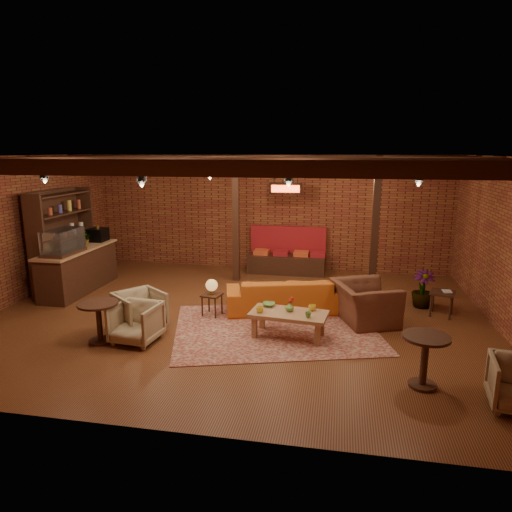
% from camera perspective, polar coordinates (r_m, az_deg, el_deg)
% --- Properties ---
extents(floor, '(10.00, 10.00, 0.00)m').
position_cam_1_polar(floor, '(9.43, -2.45, -7.47)').
color(floor, '#3D1D0F').
rests_on(floor, ground).
extents(ceiling, '(10.00, 8.00, 0.02)m').
position_cam_1_polar(ceiling, '(8.83, -2.65, 12.36)').
color(ceiling, black).
rests_on(ceiling, wall_back).
extents(wall_back, '(10.00, 0.02, 3.20)m').
position_cam_1_polar(wall_back, '(12.87, 1.50, 5.44)').
color(wall_back, maroon).
rests_on(wall_back, ground).
extents(wall_front, '(10.00, 0.02, 3.20)m').
position_cam_1_polar(wall_front, '(5.30, -12.40, -6.02)').
color(wall_front, maroon).
rests_on(wall_front, ground).
extents(wall_left, '(0.02, 8.00, 3.20)m').
position_cam_1_polar(wall_left, '(11.23, -28.29, 2.76)').
color(wall_left, maroon).
rests_on(wall_left, ground).
extents(wall_right, '(0.02, 8.00, 3.20)m').
position_cam_1_polar(wall_right, '(9.26, 29.18, 0.77)').
color(wall_right, maroon).
rests_on(wall_right, ground).
extents(ceiling_beams, '(9.80, 6.40, 0.22)m').
position_cam_1_polar(ceiling_beams, '(8.84, -2.64, 11.58)').
color(ceiling_beams, black).
rests_on(ceiling_beams, ceiling).
extents(ceiling_pipe, '(9.60, 0.12, 0.12)m').
position_cam_1_polar(ceiling_pipe, '(10.41, -0.59, 10.55)').
color(ceiling_pipe, black).
rests_on(ceiling_pipe, ceiling).
extents(post_left, '(0.16, 0.16, 3.20)m').
position_cam_1_polar(post_left, '(11.63, -2.53, 4.61)').
color(post_left, black).
rests_on(post_left, ground).
extents(post_right, '(0.16, 0.16, 3.20)m').
position_cam_1_polar(post_right, '(10.77, 14.66, 3.52)').
color(post_right, black).
rests_on(post_right, ground).
extents(service_counter, '(0.80, 2.50, 1.60)m').
position_cam_1_polar(service_counter, '(11.65, -21.37, -0.27)').
color(service_counter, black).
rests_on(service_counter, ground).
extents(plant_counter, '(0.35, 0.39, 0.30)m').
position_cam_1_polar(plant_counter, '(11.69, -20.61, 1.94)').
color(plant_counter, '#337F33').
rests_on(plant_counter, service_counter).
extents(shelving_hutch, '(0.52, 2.00, 2.40)m').
position_cam_1_polar(shelving_hutch, '(11.87, -22.92, 1.81)').
color(shelving_hutch, black).
rests_on(shelving_hutch, ground).
extents(banquette, '(2.10, 0.70, 1.00)m').
position_cam_1_polar(banquette, '(12.55, 3.85, 0.11)').
color(banquette, maroon).
rests_on(banquette, ground).
extents(service_sign, '(0.86, 0.06, 0.30)m').
position_cam_1_polar(service_sign, '(11.82, 3.72, 8.40)').
color(service_sign, '#F34218').
rests_on(service_sign, ceiling).
extents(ceiling_spotlights, '(6.40, 4.40, 0.28)m').
position_cam_1_polar(ceiling_spotlights, '(8.84, -2.63, 10.16)').
color(ceiling_spotlights, black).
rests_on(ceiling_spotlights, ceiling).
extents(rug, '(4.39, 3.79, 0.01)m').
position_cam_1_polar(rug, '(8.79, 2.41, -9.00)').
color(rug, maroon).
rests_on(rug, floor).
extents(sofa, '(2.60, 1.56, 0.71)m').
position_cam_1_polar(sofa, '(9.62, 3.62, -4.81)').
color(sofa, '#BC591A').
rests_on(sofa, floor).
extents(coffee_table, '(1.44, 0.84, 0.72)m').
position_cam_1_polar(coffee_table, '(8.30, 4.03, -7.35)').
color(coffee_table, brown).
rests_on(coffee_table, floor).
extents(side_table_lamp, '(0.43, 0.43, 0.77)m').
position_cam_1_polar(side_table_lamp, '(9.30, -5.56, -4.01)').
color(side_table_lamp, black).
rests_on(side_table_lamp, floor).
extents(round_table_left, '(0.70, 0.70, 0.73)m').
position_cam_1_polar(round_table_left, '(8.49, -19.06, -7.04)').
color(round_table_left, black).
rests_on(round_table_left, floor).
extents(armchair_a, '(1.08, 1.09, 0.82)m').
position_cam_1_polar(armchair_a, '(8.86, -14.31, -6.44)').
color(armchair_a, beige).
rests_on(armchair_a, floor).
extents(armchair_b, '(0.83, 0.78, 0.77)m').
position_cam_1_polar(armchair_b, '(8.35, -14.77, -7.85)').
color(armchair_b, beige).
rests_on(armchair_b, floor).
extents(armchair_right, '(1.18, 1.42, 1.07)m').
position_cam_1_polar(armchair_right, '(9.17, 13.51, -4.92)').
color(armchair_right, brown).
rests_on(armchair_right, floor).
extents(side_table_book, '(0.58, 0.58, 0.53)m').
position_cam_1_polar(side_table_book, '(10.03, 22.28, -4.36)').
color(side_table_book, black).
rests_on(side_table_book, floor).
extents(round_table_right, '(0.66, 0.66, 0.78)m').
position_cam_1_polar(round_table_right, '(7.00, 20.37, -11.27)').
color(round_table_right, black).
rests_on(round_table_right, floor).
extents(plant_tall, '(1.42, 1.42, 2.43)m').
position_cam_1_polar(plant_tall, '(10.24, 20.48, 0.45)').
color(plant_tall, '#4C7F4C').
rests_on(plant_tall, floor).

